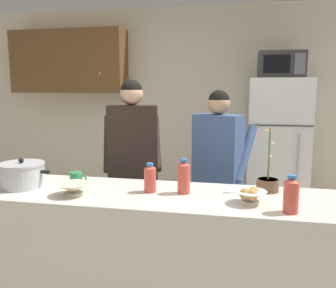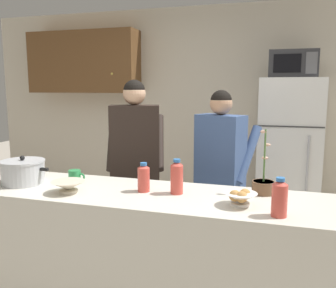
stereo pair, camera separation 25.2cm
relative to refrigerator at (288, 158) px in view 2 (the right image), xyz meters
The scene contains 14 objects.
back_wall_unit 1.43m from the refrigerator, 161.83° to the left, with size 6.00×0.48×2.60m.
kitchen_island 2.13m from the refrigerator, 117.79° to the right, with size 2.58×0.68×0.92m, color silver.
refrigerator is the anchor object (origin of this frame).
microwave 1.00m from the refrigerator, 89.93° to the right, with size 0.48×0.37×0.28m.
person_near_pot 1.76m from the refrigerator, 139.62° to the right, with size 0.60×0.53×1.69m.
person_by_sink 1.20m from the refrigerator, 119.47° to the right, with size 0.59×0.55×1.60m.
cooking_pot 2.69m from the refrigerator, 135.52° to the right, with size 0.43×0.32×0.21m.
coffee_mug 2.35m from the refrigerator, 131.71° to the right, with size 0.13×0.09×0.10m.
bread_bowl 1.97m from the refrigerator, 99.71° to the right, with size 0.20×0.20×0.10m.
empty_bowl 2.48m from the refrigerator, 126.37° to the right, with size 0.23×0.23×0.08m.
bottle_near_edge 1.97m from the refrigerator, 112.92° to the right, with size 0.08×0.08×0.24m.
bottle_mid_counter 2.07m from the refrigerator, 93.08° to the right, with size 0.09×0.09×0.22m.
bottle_far_corner 2.08m from the refrigerator, 118.58° to the right, with size 0.08×0.08×0.20m.
potted_orchid 1.66m from the refrigerator, 97.23° to the right, with size 0.15×0.15×0.43m.
Camera 2 is at (0.82, -2.20, 1.62)m, focal length 38.37 mm.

